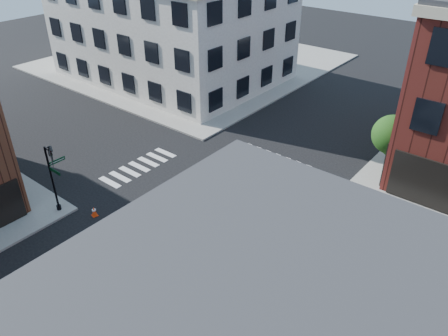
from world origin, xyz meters
TOP-DOWN VIEW (x-y plane):
  - ground at (0.00, 0.00)m, footprint 120.00×120.00m
  - sidewalk_nw at (-21.00, 21.00)m, footprint 30.00×30.00m
  - building_nw at (-19.00, 16.00)m, footprint 22.00×16.00m
  - tree_near at (7.56, 9.98)m, footprint 2.69×2.69m
  - tree_far at (7.56, 15.98)m, footprint 2.43×2.43m
  - signal_pole at (-6.72, -6.68)m, footprint 1.29×1.24m
  - box_truck at (12.82, -4.47)m, footprint 9.43×3.61m
  - traffic_cone at (-4.69, -5.70)m, footprint 0.42×0.42m

SIDE VIEW (x-z plane):
  - ground at x=0.00m, z-range 0.00..0.00m
  - sidewalk_nw at x=-21.00m, z-range 0.00..0.15m
  - traffic_cone at x=-4.69m, z-range -0.01..0.64m
  - box_truck at x=12.82m, z-range 0.08..4.27m
  - signal_pole at x=-6.72m, z-range 0.56..5.16m
  - tree_far at x=7.56m, z-range 0.84..4.91m
  - tree_near at x=7.56m, z-range 0.91..5.41m
  - building_nw at x=-19.00m, z-range 0.00..11.00m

